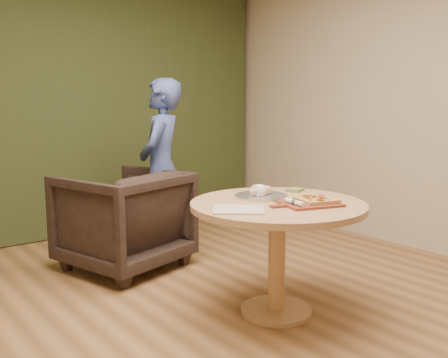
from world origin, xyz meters
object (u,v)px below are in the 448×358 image
pedestal_table (277,224)px  flatbread_pizza (316,200)px  pizza_paddle (308,204)px  armchair (123,215)px  serving_tray (261,196)px  person_standing (161,168)px  cutlery_roll (295,202)px  bread_roll (260,191)px

pedestal_table → flatbread_pizza: flatbread_pizza is taller
pizza_paddle → armchair: (-0.47, 1.63, -0.30)m
pedestal_table → serving_tray: (0.03, 0.19, 0.15)m
pedestal_table → person_standing: person_standing is taller
cutlery_roll → bread_roll: (0.04, 0.36, 0.01)m
flatbread_pizza → armchair: (-0.53, 1.64, -0.32)m
flatbread_pizza → person_standing: (-0.08, 1.76, 0.02)m
pizza_paddle → armchair: armchair is taller
person_standing → pedestal_table: bearing=44.6°
pedestal_table → flatbread_pizza: 0.29m
bread_roll → armchair: bearing=107.4°
pizza_paddle → flatbread_pizza: size_ratio=1.72×
serving_tray → bread_roll: bread_roll is taller
pedestal_table → pizza_paddle: bearing=-61.9°
cutlery_roll → serving_tray: size_ratio=0.56×
armchair → pedestal_table: bearing=88.8°
pizza_paddle → serving_tray: 0.37m
pizza_paddle → bread_roll: bearing=118.6°
serving_tray → bread_roll: (-0.01, -0.00, 0.04)m
pizza_paddle → flatbread_pizza: 0.07m
pedestal_table → pizza_paddle: (0.09, -0.18, 0.15)m
serving_tray → cutlery_roll: bearing=-98.0°
flatbread_pizza → pizza_paddle: bearing=173.5°
pizza_paddle → flatbread_pizza: flatbread_pizza is taller
pizza_paddle → person_standing: bearing=107.9°
flatbread_pizza → cutlery_roll: flatbread_pizza is taller
bread_roll → armchair: (-0.39, 1.26, -0.34)m
pizza_paddle → cutlery_roll: size_ratio=2.38×
armchair → person_standing: person_standing is taller
bread_roll → person_standing: bearing=87.5°
pizza_paddle → cutlery_roll: cutlery_roll is taller
flatbread_pizza → cutlery_roll: bearing=175.0°
pizza_paddle → bread_roll: bread_roll is taller
person_standing → armchair: bearing=-26.5°
flatbread_pizza → serving_tray: flatbread_pizza is taller
pedestal_table → cutlery_roll: (-0.02, -0.17, 0.17)m
pedestal_table → flatbread_pizza: bearing=-49.2°
flatbread_pizza → serving_tray: (-0.13, 0.38, -0.02)m
armchair → serving_tray: bearing=92.2°
flatbread_pizza → bread_roll: bread_roll is taller
serving_tray → bread_roll: size_ratio=1.84×
bread_roll → person_standing: (0.06, 1.39, 0.00)m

